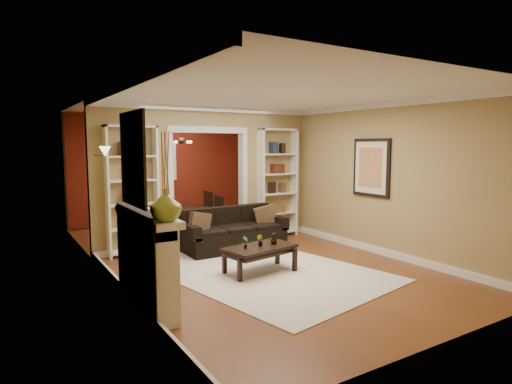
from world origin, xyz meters
TOP-DOWN VIEW (x-y plane):
  - floor at (0.00, 0.00)m, footprint 8.00×8.00m
  - ceiling at (0.00, 0.00)m, footprint 8.00×8.00m
  - wall_back at (0.00, 4.00)m, footprint 8.00×0.00m
  - wall_front at (0.00, -4.00)m, footprint 8.00×0.00m
  - wall_left at (-2.25, 0.00)m, footprint 0.00×8.00m
  - wall_right at (2.25, 0.00)m, footprint 0.00×8.00m
  - partition_wall at (0.00, 1.20)m, footprint 4.50×0.15m
  - red_back_panel at (0.00, 3.97)m, footprint 4.44×0.04m
  - dining_window at (0.00, 3.93)m, footprint 0.78×0.03m
  - area_rug at (-0.11, -1.02)m, footprint 3.29×4.12m
  - sofa at (0.17, 0.45)m, footprint 1.99×0.86m
  - pillow_left at (-0.54, 0.43)m, footprint 0.42×0.18m
  - pillow_right at (0.87, 0.43)m, footprint 0.43×0.25m
  - coffee_table at (-0.20, -1.06)m, footprint 1.19×0.78m
  - plant_left at (-0.46, -1.06)m, footprint 0.11×0.10m
  - plant_center at (-0.20, -1.06)m, footprint 0.11×0.12m
  - plant_right at (0.06, -1.06)m, footprint 0.15×0.15m
  - bookshelf_left at (-1.55, 1.03)m, footprint 0.90×0.30m
  - bookshelf_right at (1.55, 1.03)m, footprint 0.90×0.30m
  - fireplace at (-2.09, -1.50)m, footprint 0.32×1.70m
  - vase at (-2.09, -2.20)m, footprint 0.36×0.36m
  - mirror at (-2.23, -1.50)m, footprint 0.03×0.95m
  - wall_sconce at (-2.15, 0.55)m, footprint 0.18×0.18m
  - framed_art at (2.21, -1.00)m, footprint 0.04×0.85m
  - dining_table at (0.02, 2.60)m, footprint 1.52×0.85m
  - dining_chair_nw at (-0.53, 2.30)m, footprint 0.46×0.46m
  - dining_chair_ne at (0.57, 2.30)m, footprint 0.40×0.40m
  - dining_chair_sw at (-0.53, 2.90)m, footprint 0.48×0.48m
  - dining_chair_se at (0.57, 2.90)m, footprint 0.49×0.49m
  - chandelier at (0.00, 2.70)m, footprint 0.50×0.50m

SIDE VIEW (x-z plane):
  - floor at x=0.00m, z-range 0.00..0.00m
  - area_rug at x=-0.11m, z-range 0.00..0.01m
  - coffee_table at x=-0.20m, z-range 0.00..0.42m
  - dining_table at x=0.02m, z-range 0.00..0.53m
  - sofa at x=0.17m, z-range 0.00..0.78m
  - dining_chair_ne at x=0.57m, z-range 0.00..0.82m
  - dining_chair_se at x=0.57m, z-range 0.00..0.86m
  - dining_chair_nw at x=-0.53m, z-range 0.00..0.89m
  - dining_chair_sw at x=-0.53m, z-range 0.00..0.93m
  - plant_center at x=-0.20m, z-range 0.42..0.59m
  - plant_left at x=-0.46m, z-range 0.42..0.60m
  - plant_right at x=0.06m, z-range 0.42..0.61m
  - fireplace at x=-2.09m, z-range 0.00..1.16m
  - pillow_left at x=-0.54m, z-range 0.38..0.78m
  - pillow_right at x=0.87m, z-range 0.38..0.80m
  - bookshelf_left at x=-1.55m, z-range 0.00..2.30m
  - bookshelf_right at x=1.55m, z-range 0.00..2.30m
  - red_back_panel at x=0.00m, z-range 0.00..2.64m
  - vase at x=-2.09m, z-range 1.16..1.51m
  - wall_back at x=0.00m, z-range -2.65..5.35m
  - wall_front at x=0.00m, z-range -2.65..5.35m
  - wall_left at x=-2.25m, z-range -2.65..5.35m
  - wall_right at x=2.25m, z-range -2.65..5.35m
  - partition_wall at x=0.00m, z-range 0.00..2.70m
  - dining_window at x=0.00m, z-range 1.06..2.04m
  - framed_art at x=2.21m, z-range 1.02..2.08m
  - mirror at x=-2.23m, z-range 1.25..2.35m
  - wall_sconce at x=-2.15m, z-range 1.72..1.94m
  - chandelier at x=0.00m, z-range 1.87..2.17m
  - ceiling at x=0.00m, z-range 2.70..2.70m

